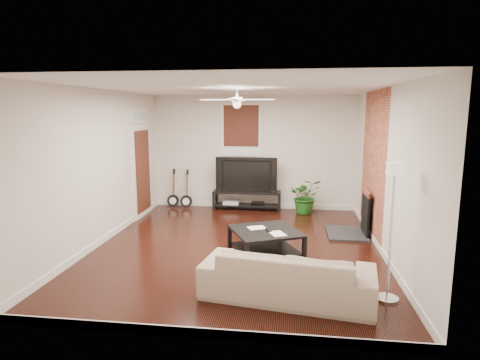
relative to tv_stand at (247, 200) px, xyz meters
name	(u,v)px	position (x,y,z in m)	size (l,w,h in m)	color
room	(237,170)	(0.13, -2.78, 1.17)	(5.01, 6.01, 2.81)	black
brick_accent	(373,165)	(2.62, -1.78, 1.17)	(0.02, 2.20, 2.80)	brown
fireplace	(355,212)	(2.33, -1.78, 0.23)	(0.80, 1.10, 0.92)	black
window_back	(241,130)	(-0.17, 0.19, 1.72)	(1.00, 0.06, 1.30)	#33160E
door_left	(142,162)	(-2.33, -0.88, 1.02)	(0.08, 1.00, 2.50)	white
tv_stand	(247,200)	(0.00, 0.00, 0.00)	(1.66, 0.44, 0.46)	black
tv	(247,174)	(0.00, 0.02, 0.66)	(1.49, 0.19, 0.86)	black
coffee_table	(265,242)	(0.66, -3.13, -0.01)	(1.04, 1.04, 0.44)	black
sofa	(287,274)	(1.05, -4.69, 0.09)	(2.21, 0.87, 0.65)	#BFAA8F
floor_lamp	(391,232)	(2.33, -4.59, 0.67)	(0.30, 0.30, 1.81)	silver
potted_plant	(306,196)	(1.43, -0.20, 0.19)	(0.76, 0.66, 0.84)	#1C5718
guitar_left	(173,189)	(-1.87, -0.03, 0.25)	(0.30, 0.21, 0.97)	black
guitar_right	(186,189)	(-1.52, -0.06, 0.25)	(0.30, 0.21, 0.97)	black
ceiling_fan	(237,100)	(0.13, -2.78, 2.37)	(1.24, 1.24, 0.32)	white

